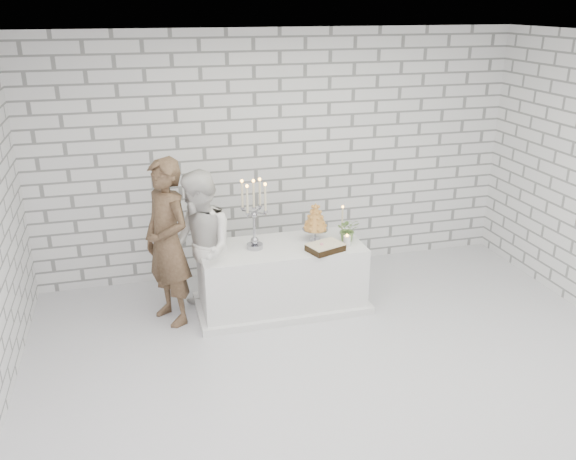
# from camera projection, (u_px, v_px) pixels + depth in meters

# --- Properties ---
(ground) EXTENTS (6.00, 5.00, 0.01)m
(ground) POSITION_uv_depth(u_px,v_px,m) (347.00, 373.00, 5.59)
(ground) COLOR silver
(ground) RESTS_ON ground
(ceiling) EXTENTS (6.00, 5.00, 0.01)m
(ceiling) POSITION_uv_depth(u_px,v_px,m) (361.00, 40.00, 4.51)
(ceiling) COLOR white
(ceiling) RESTS_ON ground
(wall_back) EXTENTS (6.00, 0.01, 3.00)m
(wall_back) POSITION_uv_depth(u_px,v_px,m) (280.00, 155.00, 7.30)
(wall_back) COLOR white
(wall_back) RESTS_ON ground
(wall_front) EXTENTS (6.00, 0.01, 3.00)m
(wall_front) POSITION_uv_depth(u_px,v_px,m) (544.00, 403.00, 2.80)
(wall_front) COLOR white
(wall_front) RESTS_ON ground
(cake_table) EXTENTS (1.80, 0.80, 0.75)m
(cake_table) POSITION_uv_depth(u_px,v_px,m) (281.00, 277.00, 6.68)
(cake_table) COLOR white
(cake_table) RESTS_ON ground
(groom) EXTENTS (0.70, 0.79, 1.82)m
(groom) POSITION_uv_depth(u_px,v_px,m) (168.00, 243.00, 6.21)
(groom) COLOR #453020
(groom) RESTS_ON ground
(bride) EXTENTS (0.76, 0.91, 1.67)m
(bride) POSITION_uv_depth(u_px,v_px,m) (201.00, 248.00, 6.26)
(bride) COLOR white
(bride) RESTS_ON ground
(candelabra) EXTENTS (0.34, 0.34, 0.78)m
(candelabra) POSITION_uv_depth(u_px,v_px,m) (254.00, 215.00, 6.34)
(candelabra) COLOR #9797A1
(candelabra) RESTS_ON cake_table
(croquembouche) EXTENTS (0.34, 0.34, 0.45)m
(croquembouche) POSITION_uv_depth(u_px,v_px,m) (315.00, 222.00, 6.61)
(croquembouche) COLOR #B7752F
(croquembouche) RESTS_ON cake_table
(chocolate_cake) EXTENTS (0.44, 0.37, 0.08)m
(chocolate_cake) POSITION_uv_depth(u_px,v_px,m) (325.00, 247.00, 6.40)
(chocolate_cake) COLOR black
(chocolate_cake) RESTS_ON cake_table
(pillar_candle) EXTENTS (0.08, 0.08, 0.12)m
(pillar_candle) POSITION_uv_depth(u_px,v_px,m) (347.00, 241.00, 6.52)
(pillar_candle) COLOR white
(pillar_candle) RESTS_ON cake_table
(extra_taper) EXTENTS (0.07, 0.07, 0.32)m
(extra_taper) POSITION_uv_depth(u_px,v_px,m) (342.00, 221.00, 6.83)
(extra_taper) COLOR beige
(extra_taper) RESTS_ON cake_table
(flowers) EXTENTS (0.29, 0.27, 0.27)m
(flowers) POSITION_uv_depth(u_px,v_px,m) (348.00, 230.00, 6.63)
(flowers) COLOR #35702E
(flowers) RESTS_ON cake_table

